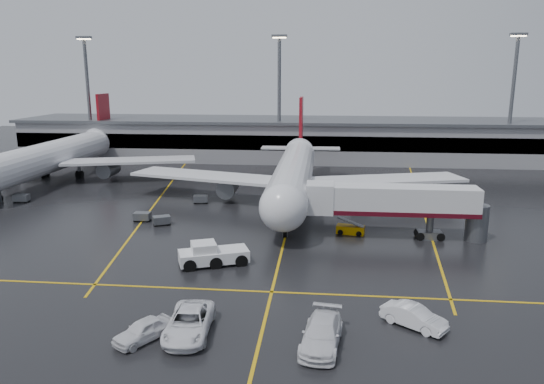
# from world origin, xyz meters

# --- Properties ---
(ground) EXTENTS (220.00, 220.00, 0.00)m
(ground) POSITION_xyz_m (0.00, 0.00, 0.00)
(ground) COLOR black
(ground) RESTS_ON ground
(apron_line_centre) EXTENTS (0.25, 90.00, 0.02)m
(apron_line_centre) POSITION_xyz_m (0.00, 0.00, 0.01)
(apron_line_centre) COLOR gold
(apron_line_centre) RESTS_ON ground
(apron_line_stop) EXTENTS (60.00, 0.25, 0.02)m
(apron_line_stop) POSITION_xyz_m (0.00, -22.00, 0.01)
(apron_line_stop) COLOR gold
(apron_line_stop) RESTS_ON ground
(apron_line_left) EXTENTS (9.99, 69.35, 0.02)m
(apron_line_left) POSITION_xyz_m (-20.00, 10.00, 0.01)
(apron_line_left) COLOR gold
(apron_line_left) RESTS_ON ground
(apron_line_right) EXTENTS (7.57, 69.64, 0.02)m
(apron_line_right) POSITION_xyz_m (18.00, 10.00, 0.01)
(apron_line_right) COLOR gold
(apron_line_right) RESTS_ON ground
(terminal) EXTENTS (122.00, 19.00, 8.60)m
(terminal) POSITION_xyz_m (0.00, 47.93, 4.32)
(terminal) COLOR gray
(terminal) RESTS_ON ground
(light_mast_left) EXTENTS (3.00, 1.20, 25.45)m
(light_mast_left) POSITION_xyz_m (-45.00, 42.00, 14.47)
(light_mast_left) COLOR #595B60
(light_mast_left) RESTS_ON ground
(light_mast_mid) EXTENTS (3.00, 1.20, 25.45)m
(light_mast_mid) POSITION_xyz_m (-5.00, 42.00, 14.47)
(light_mast_mid) COLOR #595B60
(light_mast_mid) RESTS_ON ground
(light_mast_right) EXTENTS (3.00, 1.20, 25.45)m
(light_mast_right) POSITION_xyz_m (40.00, 42.00, 14.47)
(light_mast_right) COLOR #595B60
(light_mast_right) RESTS_ON ground
(main_airliner) EXTENTS (48.80, 45.60, 14.10)m
(main_airliner) POSITION_xyz_m (0.00, 9.70, 4.21)
(main_airliner) COLOR silver
(main_airliner) RESTS_ON ground
(second_airliner) EXTENTS (48.80, 45.60, 14.10)m
(second_airliner) POSITION_xyz_m (-42.00, 21.70, 4.21)
(second_airliner) COLOR silver
(second_airliner) RESTS_ON ground
(jet_bridge) EXTENTS (19.90, 3.40, 6.05)m
(jet_bridge) POSITION_xyz_m (11.87, -6.00, 3.93)
(jet_bridge) COLOR silver
(jet_bridge) RESTS_ON ground
(pushback_tractor) EXTENTS (7.08, 4.84, 2.35)m
(pushback_tractor) POSITION_xyz_m (-6.38, -16.19, 0.93)
(pushback_tractor) COLOR silver
(pushback_tractor) RESTS_ON ground
(belt_loader) EXTENTS (3.34, 1.98, 1.99)m
(belt_loader) POSITION_xyz_m (7.37, -5.04, 0.49)
(belt_loader) COLOR #C58801
(belt_loader) RESTS_ON ground
(service_van_a) EXTENTS (3.31, 6.54, 1.77)m
(service_van_a) POSITION_xyz_m (-5.05, -29.67, 0.89)
(service_van_a) COLOR white
(service_van_a) RESTS_ON ground
(service_van_b) EXTENTS (3.26, 6.37, 1.77)m
(service_van_b) POSITION_xyz_m (4.22, -30.30, 0.88)
(service_van_b) COLOR white
(service_van_b) RESTS_ON ground
(service_van_c) EXTENTS (4.82, 4.21, 1.57)m
(service_van_c) POSITION_xyz_m (10.84, -26.94, 0.79)
(service_van_c) COLOR white
(service_van_c) RESTS_ON ground
(service_van_d) EXTENTS (3.90, 4.59, 1.48)m
(service_van_d) POSITION_xyz_m (-7.97, -30.79, 0.74)
(service_van_d) COLOR white
(service_van_d) RESTS_ON ground
(baggage_cart_a) EXTENTS (2.37, 2.05, 1.12)m
(baggage_cart_a) POSITION_xyz_m (-15.28, -3.83, 0.63)
(baggage_cart_a) COLOR #595B60
(baggage_cart_a) RESTS_ON ground
(baggage_cart_b) EXTENTS (2.04, 1.36, 1.12)m
(baggage_cart_b) POSITION_xyz_m (-18.22, -2.45, 0.63)
(baggage_cart_b) COLOR #595B60
(baggage_cart_b) RESTS_ON ground
(baggage_cart_c) EXTENTS (2.21, 1.65, 1.12)m
(baggage_cart_c) POSITION_xyz_m (-13.12, 7.27, 0.63)
(baggage_cart_c) COLOR #595B60
(baggage_cart_c) RESTS_ON ground
(baggage_cart_e) EXTENTS (2.12, 1.49, 1.12)m
(baggage_cart_e) POSITION_xyz_m (-38.82, 5.23, 0.63)
(baggage_cart_e) COLOR #595B60
(baggage_cart_e) RESTS_ON ground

